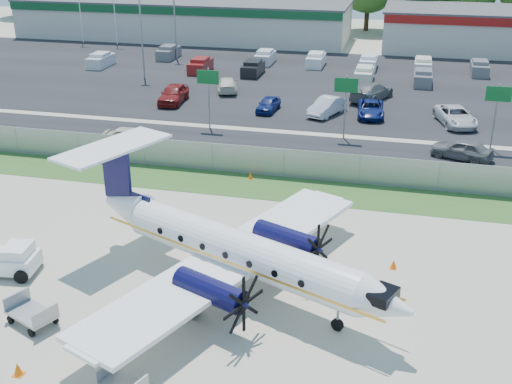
% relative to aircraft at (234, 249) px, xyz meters
% --- Properties ---
extents(ground, '(170.00, 170.00, 0.00)m').
position_rel_aircraft_xyz_m(ground, '(-0.44, 0.21, -2.14)').
color(ground, '#B8B29C').
rests_on(ground, ground).
extents(grass_verge, '(170.00, 4.00, 0.02)m').
position_rel_aircraft_xyz_m(grass_verge, '(-0.44, 12.21, -2.13)').
color(grass_verge, '#2D561E').
rests_on(grass_verge, ground).
extents(access_road, '(170.00, 8.00, 0.02)m').
position_rel_aircraft_xyz_m(access_road, '(-0.44, 19.21, -2.13)').
color(access_road, black).
rests_on(access_road, ground).
extents(parking_lot, '(170.00, 32.00, 0.02)m').
position_rel_aircraft_xyz_m(parking_lot, '(-0.44, 40.21, -2.13)').
color(parking_lot, black).
rests_on(parking_lot, ground).
extents(perimeter_fence, '(120.00, 0.06, 1.99)m').
position_rel_aircraft_xyz_m(perimeter_fence, '(-0.44, 14.21, -1.14)').
color(perimeter_fence, gray).
rests_on(perimeter_fence, ground).
extents(building_west, '(46.40, 12.40, 5.24)m').
position_rel_aircraft_xyz_m(building_west, '(-24.44, 62.19, 0.49)').
color(building_west, beige).
rests_on(building_west, ground).
extents(sign_left, '(1.80, 0.26, 5.00)m').
position_rel_aircraft_xyz_m(sign_left, '(-8.44, 23.12, 1.47)').
color(sign_left, gray).
rests_on(sign_left, ground).
extents(sign_mid, '(1.80, 0.26, 5.00)m').
position_rel_aircraft_xyz_m(sign_mid, '(2.56, 23.12, 1.47)').
color(sign_mid, gray).
rests_on(sign_mid, ground).
extents(sign_right, '(1.80, 0.26, 5.00)m').
position_rel_aircraft_xyz_m(sign_right, '(13.56, 23.12, 1.47)').
color(sign_right, gray).
rests_on(sign_right, ground).
extents(flagpole_west, '(1.06, 0.12, 10.00)m').
position_rel_aircraft_xyz_m(flagpole_west, '(-36.36, 55.21, 3.50)').
color(flagpole_west, white).
rests_on(flagpole_west, ground).
extents(flagpole_east, '(1.06, 0.12, 10.00)m').
position_rel_aircraft_xyz_m(flagpole_east, '(-31.36, 55.21, 3.50)').
color(flagpole_east, white).
rests_on(flagpole_east, ground).
extents(light_pole_nw, '(0.90, 0.35, 9.09)m').
position_rel_aircraft_xyz_m(light_pole_nw, '(-20.44, 38.21, 3.09)').
color(light_pole_nw, gray).
rests_on(light_pole_nw, ground).
extents(light_pole_sw, '(0.90, 0.35, 9.09)m').
position_rel_aircraft_xyz_m(light_pole_sw, '(-20.44, 48.21, 3.09)').
color(light_pole_sw, gray).
rests_on(light_pole_sw, ground).
extents(tree_line, '(112.00, 6.00, 14.00)m').
position_rel_aircraft_xyz_m(tree_line, '(-0.44, 74.21, -2.14)').
color(tree_line, '#285D1B').
rests_on(tree_line, ground).
extents(aircraft, '(17.88, 17.37, 5.54)m').
position_rel_aircraft_xyz_m(aircraft, '(0.00, 0.00, 0.00)').
color(aircraft, white).
rests_on(aircraft, ground).
extents(pushback_tug, '(3.02, 2.35, 1.52)m').
position_rel_aircraft_xyz_m(pushback_tug, '(-11.07, -1.14, -1.41)').
color(pushback_tug, white).
rests_on(pushback_tug, ground).
extents(baggage_cart_near, '(2.50, 2.06, 1.13)m').
position_rel_aircraft_xyz_m(baggage_cart_near, '(-7.74, -4.76, -1.61)').
color(baggage_cart_near, gray).
rests_on(baggage_cart_near, ground).
extents(baggage_cart_far, '(1.96, 1.57, 0.90)m').
position_rel_aircraft_xyz_m(baggage_cart_far, '(-2.11, -7.90, -1.72)').
color(baggage_cart_far, gray).
rests_on(baggage_cart_far, ground).
extents(cone_nose, '(0.35, 0.35, 0.49)m').
position_rel_aircraft_xyz_m(cone_nose, '(7.24, 3.67, -1.91)').
color(cone_nose, '#FD6807').
rests_on(cone_nose, ground).
extents(cone_port_wing, '(0.39, 0.39, 0.56)m').
position_rel_aircraft_xyz_m(cone_port_wing, '(-6.45, -7.91, -1.87)').
color(cone_port_wing, '#FD6807').
rests_on(cone_port_wing, ground).
extents(cone_starboard_wing, '(0.34, 0.34, 0.49)m').
position_rel_aircraft_xyz_m(cone_starboard_wing, '(-2.53, 13.36, -1.91)').
color(cone_starboard_wing, '#FD6807').
rests_on(cone_starboard_wing, ground).
extents(road_car_west, '(4.35, 1.95, 1.45)m').
position_rel_aircraft_xyz_m(road_car_west, '(-12.93, 17.66, -2.14)').
color(road_car_west, beige).
rests_on(road_car_west, ground).
extents(road_car_mid, '(4.69, 3.07, 1.49)m').
position_rel_aircraft_xyz_m(road_car_mid, '(11.32, 20.63, -2.14)').
color(road_car_mid, '#595B5E').
rests_on(road_car_mid, ground).
extents(parked_car_a, '(2.35, 5.14, 1.71)m').
position_rel_aircraft_xyz_m(parked_car_a, '(-14.00, 29.75, -2.14)').
color(parked_car_a, maroon).
rests_on(parked_car_a, ground).
extents(parked_car_b, '(1.82, 3.90, 1.29)m').
position_rel_aircraft_xyz_m(parked_car_b, '(-4.81, 29.12, -2.14)').
color(parked_car_b, navy).
rests_on(parked_car_b, ground).
extents(parked_car_c, '(3.15, 4.91, 1.53)m').
position_rel_aircraft_xyz_m(parked_car_c, '(0.39, 29.24, -2.14)').
color(parked_car_c, silver).
rests_on(parked_car_c, ground).
extents(parked_car_d, '(2.61, 4.98, 1.34)m').
position_rel_aircraft_xyz_m(parked_car_d, '(4.18, 29.69, -2.14)').
color(parked_car_d, navy).
rests_on(parked_car_d, ground).
extents(parked_car_e, '(3.88, 5.84, 1.49)m').
position_rel_aircraft_xyz_m(parked_car_e, '(11.23, 28.98, -2.14)').
color(parked_car_e, silver).
rests_on(parked_car_e, ground).
extents(parked_car_f, '(3.21, 5.05, 1.36)m').
position_rel_aircraft_xyz_m(parked_car_f, '(-10.31, 34.99, -2.14)').
color(parked_car_f, beige).
rests_on(parked_car_f, ground).
extents(parked_car_g, '(4.39, 6.34, 1.70)m').
position_rel_aircraft_xyz_m(parked_car_g, '(3.83, 35.10, -2.14)').
color(parked_car_g, '#595B5E').
rests_on(parked_car_g, ground).
extents(far_parking_rows, '(56.00, 10.00, 1.60)m').
position_rel_aircraft_xyz_m(far_parking_rows, '(-0.44, 45.21, -2.14)').
color(far_parking_rows, gray).
rests_on(far_parking_rows, ground).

